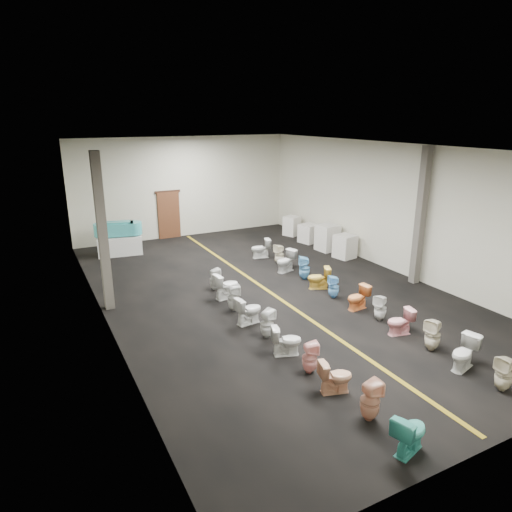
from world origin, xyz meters
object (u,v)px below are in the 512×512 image
object	(u,v)px
toilet_left_8	(226,286)
toilet_right_2	(433,334)
toilet_left_1	(370,401)
toilet_right_10	(279,254)
display_table	(120,245)
toilet_left_3	(310,357)
toilet_right_1	(464,353)
toilet_left_4	(286,341)
appliance_crate_d	(292,226)
toilet_right_8	(304,268)
toilet_right_7	(319,278)
toilet_right_0	(504,374)
toilet_right_5	(358,298)
toilet_right_11	(261,248)
toilet_left_0	(410,433)
toilet_right_4	(380,308)
toilet_left_5	(267,324)
toilet_left_2	(335,376)
toilet_left_9	(215,279)
toilet_right_3	(400,322)
toilet_left_6	(248,310)
toilet_right_6	(334,287)
bathtub	(118,228)
toilet_right_9	(286,261)
appliance_crate_a	(345,246)
toilet_left_7	(234,298)
appliance_crate_b	(327,238)

from	to	relation	value
toilet_left_8	toilet_right_2	bearing A→B (deg)	-157.46
toilet_left_1	toilet_right_10	distance (m)	9.24
display_table	toilet_left_3	world-z (taller)	display_table
toilet_left_1	toilet_right_1	distance (m)	3.06
toilet_left_4	appliance_crate_d	bearing A→B (deg)	-13.31
toilet_right_8	toilet_right_7	bearing A→B (deg)	20.45
toilet_right_0	toilet_right_2	size ratio (longest dim) A/B	0.95
toilet_right_5	toilet_right_11	size ratio (longest dim) A/B	0.93
toilet_left_0	toilet_left_4	xyz separation A→B (m)	(-0.15, 3.72, -0.01)
toilet_right_11	toilet_left_0	bearing A→B (deg)	-3.14
toilet_left_0	toilet_right_4	size ratio (longest dim) A/B	1.00
toilet_left_5	toilet_left_8	xyz separation A→B (m)	(0.14, 2.85, 0.03)
toilet_right_7	toilet_right_1	bearing A→B (deg)	23.23
toilet_right_8	toilet_right_10	world-z (taller)	toilet_right_8
toilet_right_0	toilet_right_7	distance (m)	6.46
toilet_left_2	toilet_right_11	world-z (taller)	toilet_right_11
toilet_left_9	toilet_right_2	distance (m)	6.78
toilet_right_1	toilet_left_2	bearing A→B (deg)	-115.64
toilet_left_9	toilet_right_7	bearing A→B (deg)	-118.01
toilet_right_3	toilet_right_10	xyz separation A→B (m)	(0.15, 6.38, 0.04)
toilet_left_0	toilet_left_6	world-z (taller)	toilet_left_6
toilet_left_4	toilet_left_6	xyz separation A→B (m)	(-0.04, 1.91, 0.02)
toilet_left_3	toilet_right_5	world-z (taller)	toilet_left_3
toilet_left_5	toilet_right_5	world-z (taller)	toilet_left_5
toilet_left_5	toilet_right_6	xyz separation A→B (m)	(3.07, 1.36, -0.02)
toilet_left_3	toilet_right_0	distance (m)	3.92
toilet_right_2	toilet_right_4	distance (m)	1.84
bathtub	toilet_right_11	distance (m)	5.74
toilet_left_6	toilet_right_6	world-z (taller)	toilet_left_6
bathtub	toilet_right_9	bearing A→B (deg)	-32.83
appliance_crate_a	toilet_right_5	distance (m)	5.03
toilet_left_2	toilet_right_4	distance (m)	3.83
appliance_crate_d	toilet_left_9	bearing A→B (deg)	-140.55
toilet_left_9	toilet_right_1	size ratio (longest dim) A/B	0.94
toilet_right_2	toilet_right_5	distance (m)	2.72
toilet_right_2	toilet_right_11	xyz separation A→B (m)	(-0.17, 8.41, -0.03)
toilet_left_6	toilet_right_2	distance (m)	4.64
bathtub	toilet_right_9	world-z (taller)	bathtub
toilet_right_1	toilet_right_11	size ratio (longest dim) A/B	1.01
toilet_right_1	toilet_right_11	bearing A→B (deg)	166.03
toilet_right_9	toilet_right_10	size ratio (longest dim) A/B	1.01
toilet_right_0	toilet_left_7	bearing A→B (deg)	-158.78
bathtub	appliance_crate_b	distance (m)	8.49
appliance_crate_b	toilet_left_7	world-z (taller)	appliance_crate_b
toilet_left_5	toilet_right_6	distance (m)	3.36
toilet_left_7	toilet_right_3	bearing A→B (deg)	-123.49
appliance_crate_a	toilet_right_10	world-z (taller)	appliance_crate_a
toilet_right_0	toilet_right_9	xyz separation A→B (m)	(-0.12, 8.40, 0.01)
bathtub	appliance_crate_d	distance (m)	7.82
toilet_right_7	toilet_right_8	bearing A→B (deg)	-161.51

